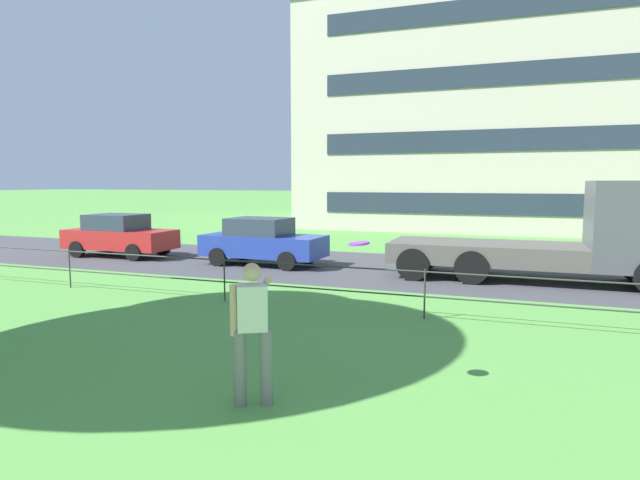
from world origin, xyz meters
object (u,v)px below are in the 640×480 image
at_px(car_red_far_left, 119,235).
at_px(flatbed_truck_center, 570,238).
at_px(car_blue_far_right, 263,241).
at_px(person_thrower, 253,329).
at_px(apartment_building_background, 548,118).
at_px(frisbee, 359,244).

xyz_separation_m(car_red_far_left, flatbed_truck_center, (14.97, -0.01, 0.44)).
bearing_deg(car_red_far_left, flatbed_truck_center, -0.03).
bearing_deg(car_blue_far_right, person_thrower, -64.17).
relative_size(car_blue_far_right, apartment_building_background, 0.15).
height_order(car_blue_far_right, apartment_building_background, apartment_building_background).
xyz_separation_m(person_thrower, car_red_far_left, (-10.71, 10.11, -0.17)).
distance_m(frisbee, car_blue_far_right, 11.09).
distance_m(person_thrower, car_red_far_left, 14.73).
distance_m(car_blue_far_right, apartment_building_background, 22.85).
relative_size(person_thrower, frisbee, 4.73).
relative_size(flatbed_truck_center, apartment_building_background, 0.26).
relative_size(frisbee, car_red_far_left, 0.09).
bearing_deg(car_red_far_left, person_thrower, -43.36).
relative_size(person_thrower, flatbed_truck_center, 0.24).
bearing_deg(car_red_far_left, car_blue_far_right, 0.12).
xyz_separation_m(frisbee, car_blue_far_right, (-5.99, 9.27, -1.16)).
bearing_deg(car_red_far_left, apartment_building_background, 53.12).
relative_size(car_red_far_left, apartment_building_background, 0.14).
height_order(frisbee, apartment_building_background, apartment_building_background).
bearing_deg(frisbee, person_thrower, -141.61).
bearing_deg(car_blue_far_right, flatbed_truck_center, -0.12).
xyz_separation_m(car_blue_far_right, flatbed_truck_center, (9.16, -0.02, 0.44)).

